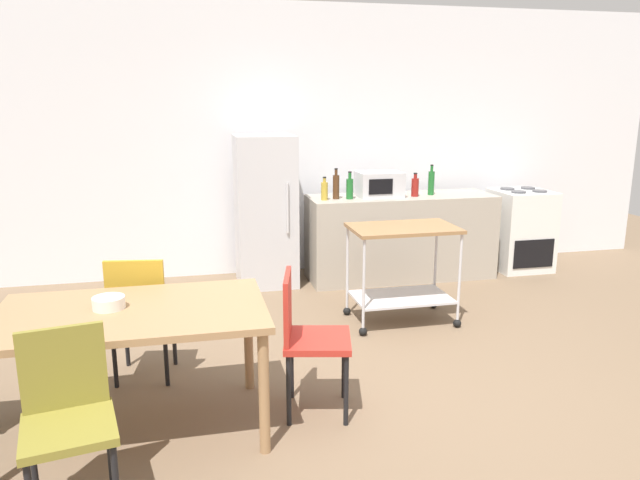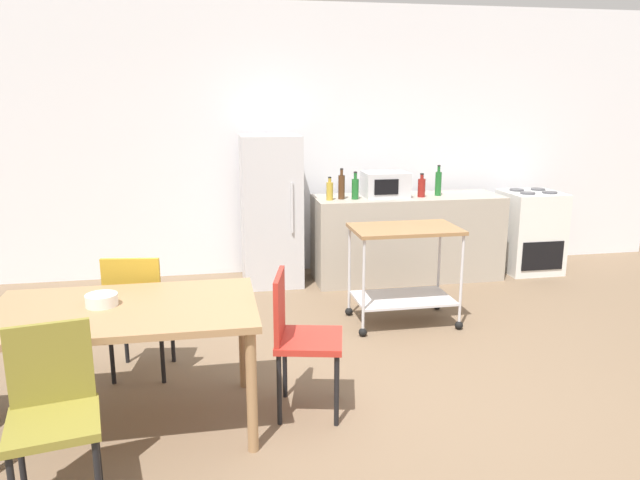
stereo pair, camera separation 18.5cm
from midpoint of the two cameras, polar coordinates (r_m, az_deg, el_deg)
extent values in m
plane|color=brown|center=(4.08, 6.96, -14.64)|extent=(12.00, 12.00, 0.00)
cube|color=white|center=(6.72, -2.00, 9.40)|extent=(8.40, 0.12, 2.90)
cube|color=#A89E8E|center=(6.53, 6.86, 0.31)|extent=(2.00, 0.64, 0.90)
cube|color=#A37A51|center=(3.59, -18.91, -6.60)|extent=(1.50, 0.90, 0.04)
cylinder|color=#A37A51|center=(3.37, -6.97, -14.27)|extent=(0.06, 0.06, 0.71)
cylinder|color=#A37A51|center=(4.21, -27.49, -9.91)|extent=(0.06, 0.06, 0.71)
cylinder|color=#A37A51|center=(4.07, -8.14, -9.25)|extent=(0.06, 0.06, 0.71)
cube|color=gold|center=(4.36, -17.66, -6.58)|extent=(0.45, 0.45, 0.04)
cube|color=gold|center=(4.13, -18.43, -4.55)|extent=(0.38, 0.08, 0.40)
cylinder|color=black|center=(4.57, -14.87, -8.77)|extent=(0.03, 0.03, 0.45)
cylinder|color=black|center=(4.64, -19.04, -8.70)|extent=(0.03, 0.03, 0.45)
cylinder|color=black|center=(4.26, -15.68, -10.47)|extent=(0.03, 0.03, 0.45)
cylinder|color=black|center=(4.34, -20.15, -10.36)|extent=(0.03, 0.03, 0.45)
cube|color=olive|center=(3.05, -24.46, -16.09)|extent=(0.47, 0.47, 0.04)
cube|color=olive|center=(3.12, -24.84, -10.97)|extent=(0.38, 0.10, 0.40)
cylinder|color=black|center=(3.33, -27.10, -18.62)|extent=(0.03, 0.03, 0.45)
cylinder|color=black|center=(3.32, -20.95, -18.14)|extent=(0.03, 0.03, 0.45)
cube|color=#B72D23|center=(3.70, -1.69, -9.54)|extent=(0.48, 0.48, 0.04)
cube|color=#B72D23|center=(3.63, -4.57, -6.31)|extent=(0.11, 0.38, 0.40)
cylinder|color=black|center=(3.65, 1.01, -14.12)|extent=(0.03, 0.03, 0.45)
cylinder|color=black|center=(3.96, 0.92, -11.85)|extent=(0.03, 0.03, 0.45)
cylinder|color=black|center=(3.66, -4.48, -14.08)|extent=(0.03, 0.03, 0.45)
cylinder|color=black|center=(3.97, -4.10, -11.82)|extent=(0.03, 0.03, 0.45)
cube|color=white|center=(7.16, 17.81, 0.91)|extent=(0.60, 0.60, 0.90)
cube|color=black|center=(6.95, 18.95, -1.25)|extent=(0.48, 0.01, 0.32)
cylinder|color=#47474C|center=(6.91, 17.65, 4.38)|extent=(0.16, 0.16, 0.02)
cylinder|color=#47474C|center=(7.04, 19.48, 4.41)|extent=(0.16, 0.16, 0.02)
cylinder|color=#47474C|center=(7.11, 16.68, 4.69)|extent=(0.16, 0.16, 0.02)
cylinder|color=#47474C|center=(7.25, 18.48, 4.71)|extent=(0.16, 0.16, 0.02)
cube|color=silver|center=(6.23, -6.06, 2.76)|extent=(0.60, 0.60, 1.55)
cylinder|color=silver|center=(5.93, -3.98, 3.03)|extent=(0.02, 0.02, 0.50)
cube|color=olive|center=(5.12, 6.92, 1.12)|extent=(0.90, 0.56, 0.03)
cube|color=silver|center=(5.28, 6.73, -5.42)|extent=(0.83, 0.52, 0.02)
cylinder|color=silver|center=(4.86, 3.10, -4.16)|extent=(0.02, 0.02, 0.76)
sphere|color=black|center=(5.00, 3.04, -8.70)|extent=(0.07, 0.07, 0.07)
cylinder|color=silver|center=(5.15, 12.15, -3.45)|extent=(0.02, 0.02, 0.76)
sphere|color=black|center=(5.28, 11.93, -7.76)|extent=(0.07, 0.07, 0.07)
cylinder|color=silver|center=(5.32, 1.63, -2.59)|extent=(0.02, 0.02, 0.76)
sphere|color=black|center=(5.45, 1.60, -6.78)|extent=(0.07, 0.07, 0.07)
cylinder|color=silver|center=(5.59, 10.01, -2.02)|extent=(0.02, 0.02, 0.76)
sphere|color=black|center=(5.71, 9.84, -6.04)|extent=(0.07, 0.07, 0.07)
cylinder|color=gold|center=(6.10, -0.45, 4.66)|extent=(0.07, 0.07, 0.18)
cylinder|color=gold|center=(6.08, -0.45, 5.71)|extent=(0.03, 0.03, 0.04)
cylinder|color=black|center=(6.08, -0.45, 5.97)|extent=(0.03, 0.03, 0.01)
cylinder|color=#4C2D19|center=(6.16, 0.67, 5.05)|extent=(0.07, 0.07, 0.25)
cylinder|color=#4C2D19|center=(6.14, 0.68, 6.45)|extent=(0.03, 0.03, 0.06)
cylinder|color=black|center=(6.14, 0.68, 6.78)|extent=(0.03, 0.03, 0.01)
cylinder|color=#1E6628|center=(6.17, 1.98, 4.87)|extent=(0.07, 0.07, 0.21)
cylinder|color=#1E6628|center=(6.15, 1.99, 6.12)|extent=(0.03, 0.03, 0.06)
cylinder|color=black|center=(6.15, 1.99, 6.47)|extent=(0.04, 0.04, 0.01)
cube|color=silver|center=(6.34, 4.82, 5.31)|extent=(0.46, 0.34, 0.26)
cube|color=black|center=(6.16, 4.95, 5.08)|extent=(0.25, 0.01, 0.16)
cylinder|color=maroon|center=(6.40, 8.21, 4.98)|extent=(0.08, 0.08, 0.19)
cylinder|color=maroon|center=(6.38, 8.24, 6.03)|extent=(0.04, 0.04, 0.05)
cylinder|color=black|center=(6.38, 8.25, 6.29)|extent=(0.04, 0.04, 0.01)
cylinder|color=#1E6628|center=(6.52, 9.73, 5.35)|extent=(0.07, 0.07, 0.25)
cylinder|color=#1E6628|center=(6.51, 9.79, 6.71)|extent=(0.03, 0.03, 0.06)
cylinder|color=black|center=(6.50, 9.80, 7.02)|extent=(0.03, 0.03, 0.01)
cylinder|color=white|center=(3.63, -20.85, -5.61)|extent=(0.18, 0.18, 0.07)
camera|label=1|loc=(0.09, -91.10, -0.26)|focal=33.64mm
camera|label=2|loc=(0.09, 88.90, 0.26)|focal=33.64mm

